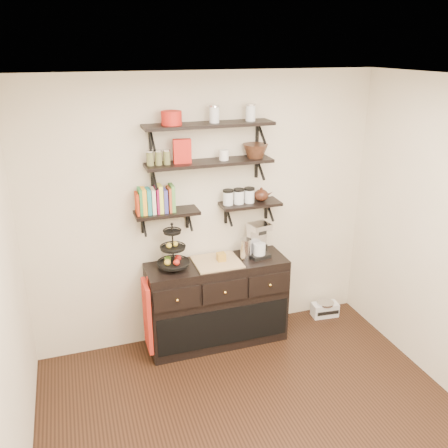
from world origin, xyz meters
TOP-DOWN VIEW (x-y plane):
  - ceiling at (0.00, 0.00)m, footprint 3.50×3.50m
  - back_wall at (0.00, 1.75)m, footprint 3.50×0.02m
  - shelf_top at (0.00, 1.62)m, footprint 1.20×0.27m
  - shelf_mid at (0.00, 1.62)m, footprint 1.20×0.27m
  - shelf_low_left at (-0.42, 1.63)m, footprint 0.60×0.25m
  - shelf_low_right at (0.42, 1.63)m, footprint 0.60×0.25m
  - cookbooks at (-0.51, 1.63)m, footprint 0.36×0.15m
  - glass_canisters at (0.30, 1.63)m, footprint 0.32×0.10m
  - sideboard at (0.04, 1.51)m, footprint 1.40×0.50m
  - fruit_stand at (-0.40, 1.52)m, footprint 0.31×0.31m
  - candle at (0.08, 1.51)m, footprint 0.08×0.08m
  - coffee_maker at (0.48, 1.54)m, footprint 0.22×0.22m
  - thermal_carafe at (0.33, 1.49)m, footprint 0.11×0.11m
  - apron at (-0.69, 1.41)m, footprint 0.04×0.30m
  - radio at (1.35, 1.58)m, footprint 0.31×0.21m
  - recipe_box at (-0.26, 1.61)m, footprint 0.16×0.07m
  - walnut_bowl at (0.46, 1.61)m, footprint 0.24×0.24m
  - ramekins at (0.14, 1.61)m, footprint 0.09×0.09m
  - teapot at (0.54, 1.63)m, footprint 0.21×0.16m
  - red_pot at (-0.34, 1.61)m, footprint 0.18×0.18m

SIDE VIEW (x-z plane):
  - radio at x=1.35m, z-range 0.00..0.18m
  - sideboard at x=0.04m, z-range -0.01..0.91m
  - apron at x=-0.69m, z-range 0.15..0.84m
  - candle at x=0.08m, z-range 0.92..1.00m
  - thermal_carafe at x=0.33m, z-range 0.90..1.12m
  - fruit_stand at x=-0.40m, z-range 0.83..1.28m
  - coffee_maker at x=0.48m, z-range 0.89..1.25m
  - back_wall at x=0.00m, z-range 0.00..2.70m
  - shelf_low_left at x=-0.42m, z-range 1.31..1.54m
  - shelf_low_right at x=0.42m, z-range 1.31..1.54m
  - glass_canisters at x=0.30m, z-range 1.45..1.58m
  - teapot at x=0.54m, z-range 1.45..1.59m
  - cookbooks at x=-0.51m, z-range 1.43..1.69m
  - shelf_mid at x=0.00m, z-range 1.77..2.00m
  - ramekins at x=0.14m, z-range 1.90..2.00m
  - walnut_bowl at x=0.46m, z-range 1.90..2.03m
  - recipe_box at x=-0.26m, z-range 1.90..2.12m
  - shelf_top at x=0.00m, z-range 2.12..2.35m
  - red_pot at x=-0.34m, z-range 2.25..2.37m
  - ceiling at x=0.00m, z-range 2.69..2.71m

